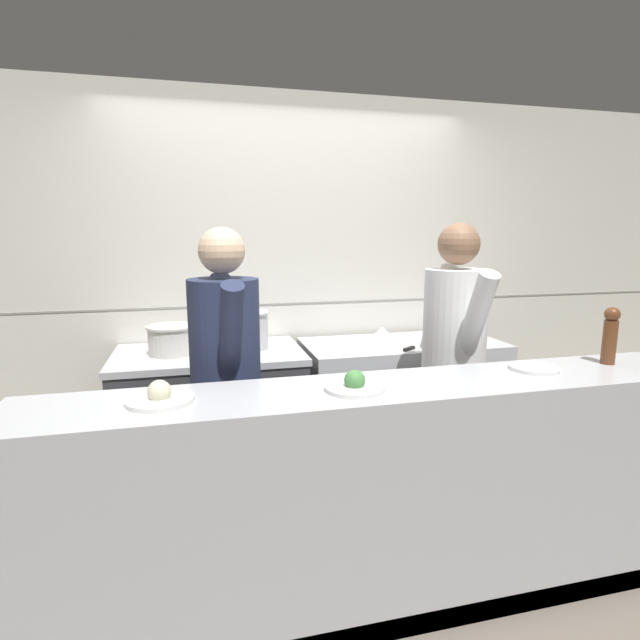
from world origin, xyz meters
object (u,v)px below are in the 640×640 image
(chef_head_cook, at_px, (226,380))
(stock_pot, at_px, (172,339))
(pepper_mill, at_px, (610,334))
(chefs_knife, at_px, (417,347))
(sauce_pot, at_px, (246,329))
(plated_dish_dessert, at_px, (534,368))
(oven_range, at_px, (212,421))
(plated_dish_main, at_px, (160,397))
(mixing_bowl_steel, at_px, (382,334))
(chef_sous, at_px, (453,360))
(plated_dish_appetiser, at_px, (355,385))

(chef_head_cook, bearing_deg, stock_pot, 107.66)
(stock_pot, distance_m, pepper_mill, 2.40)
(stock_pot, xyz_separation_m, chefs_knife, (1.55, -0.18, -0.10))
(sauce_pot, height_order, chef_head_cook, chef_head_cook)
(sauce_pot, height_order, plated_dish_dessert, sauce_pot)
(oven_range, bearing_deg, chef_head_cook, -85.05)
(plated_dish_main, bearing_deg, chef_head_cook, 61.62)
(chef_head_cook, bearing_deg, pepper_mill, -18.59)
(oven_range, relative_size, mixing_bowl_steel, 4.84)
(plated_dish_dessert, height_order, pepper_mill, pepper_mill)
(plated_dish_main, relative_size, plated_dish_dessert, 1.16)
(chefs_knife, relative_size, chef_head_cook, 0.19)
(oven_range, distance_m, chef_sous, 1.56)
(plated_dish_main, bearing_deg, mixing_bowl_steel, 42.27)
(mixing_bowl_steel, distance_m, plated_dish_appetiser, 1.45)
(sauce_pot, xyz_separation_m, chef_head_cook, (-0.18, -0.75, -0.11))
(plated_dish_dessert, bearing_deg, chefs_knife, 97.00)
(chef_head_cook, bearing_deg, sauce_pot, 72.65)
(oven_range, xyz_separation_m, stock_pot, (-0.22, -0.00, 0.55))
(plated_dish_appetiser, height_order, plated_dish_dessert, plated_dish_appetiser)
(sauce_pot, height_order, plated_dish_main, sauce_pot)
(stock_pot, relative_size, plated_dish_dessert, 1.34)
(chef_head_cook, bearing_deg, plated_dish_main, -122.51)
(pepper_mill, relative_size, chef_head_cook, 0.17)
(plated_dish_main, bearing_deg, oven_range, 79.94)
(pepper_mill, bearing_deg, stock_pot, 150.79)
(stock_pot, height_order, plated_dish_dessert, stock_pot)
(stock_pot, relative_size, plated_dish_main, 1.16)
(sauce_pot, xyz_separation_m, plated_dish_dessert, (1.22, -1.22, -0.01))
(sauce_pot, height_order, chefs_knife, sauce_pot)
(oven_range, distance_m, pepper_mill, 2.32)
(pepper_mill, bearing_deg, sauce_pot, 143.46)
(sauce_pot, bearing_deg, plated_dish_appetiser, -76.64)
(plated_dish_main, distance_m, plated_dish_appetiser, 0.76)
(stock_pot, distance_m, chef_head_cook, 0.76)
(mixing_bowl_steel, height_order, plated_dish_appetiser, plated_dish_appetiser)
(stock_pot, relative_size, chef_sous, 0.17)
(chefs_knife, bearing_deg, chef_sous, -91.37)
(plated_dish_main, xyz_separation_m, chef_sous, (1.53, 0.54, -0.09))
(plated_dish_dessert, xyz_separation_m, chef_head_cook, (-1.39, 0.48, -0.10))
(sauce_pot, bearing_deg, chefs_knife, -11.41)
(stock_pot, distance_m, plated_dish_appetiser, 1.47)
(oven_range, height_order, chef_sous, chef_sous)
(mixing_bowl_steel, distance_m, chef_sous, 0.74)
(plated_dish_main, bearing_deg, chef_sous, 19.41)
(stock_pot, height_order, chefs_knife, stock_pot)
(chef_sous, bearing_deg, oven_range, 154.23)
(sauce_pot, bearing_deg, stock_pot, -174.63)
(stock_pot, bearing_deg, chefs_knife, -6.54)
(chefs_knife, bearing_deg, plated_dish_main, -146.07)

